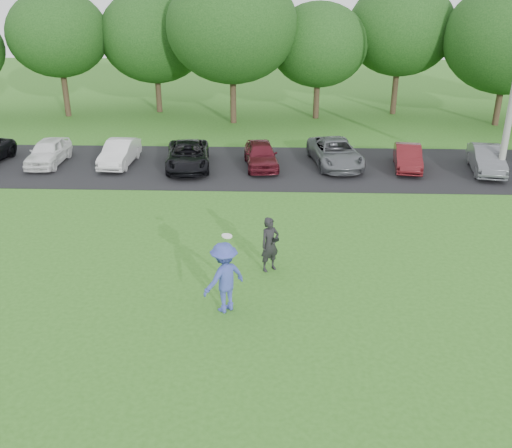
{
  "coord_description": "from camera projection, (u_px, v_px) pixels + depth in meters",
  "views": [
    {
      "loc": [
        0.56,
        -12.1,
        8.14
      ],
      "look_at": [
        0.0,
        3.5,
        1.3
      ],
      "focal_mm": 40.0,
      "sensor_mm": 36.0,
      "label": 1
    }
  ],
  "objects": [
    {
      "name": "frisbee_player",
      "position": [
        224.0,
        277.0,
        14.72
      ],
      "size": [
        1.41,
        1.37,
        2.18
      ],
      "color": "#3B47A6",
      "rests_on": "ground"
    },
    {
      "name": "parked_cars",
      "position": [
        247.0,
        155.0,
        25.98
      ],
      "size": [
        28.68,
        5.11,
        1.19
      ],
      "color": "black",
      "rests_on": "parking_lot"
    },
    {
      "name": "tree_row",
      "position": [
        294.0,
        35.0,
        33.18
      ],
      "size": [
        42.39,
        9.85,
        8.64
      ],
      "color": "#38281C",
      "rests_on": "ground"
    },
    {
      "name": "camera_bystander",
      "position": [
        270.0,
        244.0,
        16.81
      ],
      "size": [
        0.73,
        0.68,
        1.68
      ],
      "color": "black",
      "rests_on": "ground"
    },
    {
      "name": "ground",
      "position": [
        251.0,
        327.0,
        14.36
      ],
      "size": [
        100.0,
        100.0,
        0.0
      ],
      "primitive_type": "plane",
      "color": "#31671D",
      "rests_on": "ground"
    },
    {
      "name": "parking_lot",
      "position": [
        263.0,
        167.0,
        26.26
      ],
      "size": [
        32.0,
        6.5,
        0.03
      ],
      "primitive_type": "cube",
      "color": "black",
      "rests_on": "ground"
    }
  ]
}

